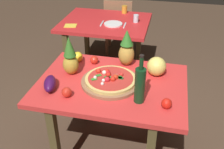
{
  "coord_description": "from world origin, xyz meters",
  "views": [
    {
      "loc": [
        0.39,
        -1.7,
        1.9
      ],
      "look_at": [
        -0.01,
        0.04,
        0.8
      ],
      "focal_mm": 42.37,
      "sensor_mm": 36.0,
      "label": 1
    }
  ],
  "objects": [
    {
      "name": "tomato_near_board",
      "position": [
        -0.28,
        -0.25,
        0.79
      ],
      "size": [
        0.08,
        0.08,
        0.08
      ],
      "primitive_type": "sphere",
      "color": "red",
      "rests_on": "display_table"
    },
    {
      "name": "tomato_beside_pepper",
      "position": [
        0.44,
        -0.22,
        0.79
      ],
      "size": [
        0.07,
        0.07,
        0.07
      ],
      "primitive_type": "sphere",
      "color": "red",
      "rests_on": "display_table"
    },
    {
      "name": "pizza_board",
      "position": [
        -0.01,
        -0.01,
        0.76
      ],
      "size": [
        0.46,
        0.46,
        0.02
      ],
      "primitive_type": "cylinder",
      "color": "#916143",
      "rests_on": "display_table"
    },
    {
      "name": "display_table",
      "position": [
        0.0,
        0.0,
        0.65
      ],
      "size": [
        1.17,
        0.83,
        0.75
      ],
      "color": "#4F4325",
      "rests_on": "ground_plane"
    },
    {
      "name": "bell_pepper",
      "position": [
        -0.37,
        0.28,
        0.79
      ],
      "size": [
        0.09,
        0.09,
        0.1
      ],
      "primitive_type": "ellipsoid",
      "color": "yellow",
      "rests_on": "display_table"
    },
    {
      "name": "melon",
      "position": [
        0.33,
        0.2,
        0.83
      ],
      "size": [
        0.16,
        0.16,
        0.16
      ],
      "primitive_type": "sphere",
      "color": "#E6D161",
      "rests_on": "display_table"
    },
    {
      "name": "drinking_glass_water",
      "position": [
        -0.01,
        1.38,
        0.8
      ],
      "size": [
        0.06,
        0.06,
        0.09
      ],
      "primitive_type": "cylinder",
      "color": "silver",
      "rests_on": "background_table"
    },
    {
      "name": "napkin_folded",
      "position": [
        -0.75,
        1.08,
        0.75
      ],
      "size": [
        0.16,
        0.15,
        0.01
      ],
      "primitive_type": "cube",
      "rotation": [
        0.0,
        0.0,
        0.21
      ],
      "color": "yellow",
      "rests_on": "background_table"
    },
    {
      "name": "dinner_plate",
      "position": [
        -0.26,
        1.23,
        0.76
      ],
      "size": [
        0.22,
        0.22,
        0.02
      ],
      "primitive_type": "cylinder",
      "color": "white",
      "rests_on": "background_table"
    },
    {
      "name": "ground_plane",
      "position": [
        0.0,
        0.0,
        0.0
      ],
      "size": [
        10.0,
        10.0,
        0.0
      ],
      "primitive_type": "plane",
      "color": "#4C3828"
    },
    {
      "name": "fork_utensil",
      "position": [
        -0.4,
        1.23,
        0.76
      ],
      "size": [
        0.03,
        0.18,
        0.01
      ],
      "primitive_type": "cube",
      "rotation": [
        0.0,
        0.0,
        0.05
      ],
      "color": "silver",
      "rests_on": "background_table"
    },
    {
      "name": "pineapple_left",
      "position": [
        -0.36,
        0.07,
        0.9
      ],
      "size": [
        0.13,
        0.13,
        0.33
      ],
      "color": "#B79331",
      "rests_on": "display_table"
    },
    {
      "name": "pineapple_right",
      "position": [
        0.06,
        0.32,
        0.9
      ],
      "size": [
        0.14,
        0.14,
        0.33
      ],
      "color": "#BB8D3A",
      "rests_on": "display_table"
    },
    {
      "name": "background_table",
      "position": [
        -0.39,
        1.33,
        0.65
      ],
      "size": [
        1.07,
        0.87,
        0.75
      ],
      "color": "#4F4325",
      "rests_on": "ground_plane"
    },
    {
      "name": "drinking_glass_juice",
      "position": [
        -0.21,
        1.69,
        0.8
      ],
      "size": [
        0.07,
        0.07,
        0.1
      ],
      "primitive_type": "cylinder",
      "color": "gold",
      "rests_on": "background_table"
    },
    {
      "name": "wine_bottle",
      "position": [
        0.24,
        -0.19,
        0.89
      ],
      "size": [
        0.08,
        0.08,
        0.37
      ],
      "color": "#123419",
      "rests_on": "display_table"
    },
    {
      "name": "knife_utensil",
      "position": [
        -0.12,
        1.23,
        0.76
      ],
      "size": [
        0.02,
        0.18,
        0.01
      ],
      "primitive_type": "cube",
      "rotation": [
        0.0,
        0.0,
        0.03
      ],
      "color": "silver",
      "rests_on": "background_table"
    },
    {
      "name": "eggplant",
      "position": [
        -0.44,
        -0.18,
        0.8
      ],
      "size": [
        0.15,
        0.22,
        0.09
      ],
      "primitive_type": "ellipsoid",
      "rotation": [
        0.0,
        0.0,
        1.88
      ],
      "color": "#3B0F42",
      "rests_on": "display_table"
    },
    {
      "name": "tomato_by_bottle",
      "position": [
        -0.22,
        0.27,
        0.79
      ],
      "size": [
        0.07,
        0.07,
        0.07
      ],
      "primitive_type": "sphere",
      "color": "red",
      "rests_on": "display_table"
    },
    {
      "name": "pizza",
      "position": [
        -0.01,
        -0.01,
        0.79
      ],
      "size": [
        0.4,
        0.4,
        0.06
      ],
      "color": "#D6B764",
      "rests_on": "pizza_board"
    },
    {
      "name": "dining_chair",
      "position": [
        -0.35,
        1.99,
        0.48
      ],
      "size": [
        0.44,
        0.44,
        0.85
      ],
      "rotation": [
        0.0,
        0.0,
        3.24
      ],
      "color": "#916143",
      "rests_on": "ground_plane"
    }
  ]
}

